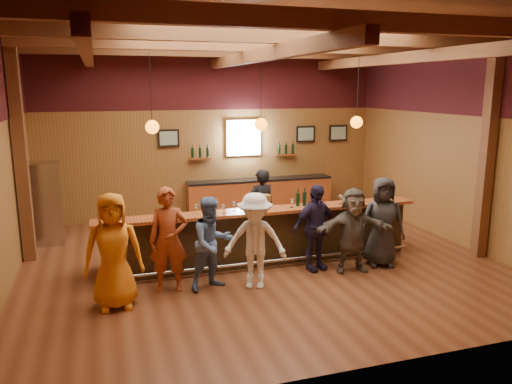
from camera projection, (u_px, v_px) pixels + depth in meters
room at (260, 97)px, 9.25m from camera, size 9.04×9.00×4.52m
bar_counter at (259, 234)px, 9.90m from camera, size 6.30×1.07×1.11m
back_bar_cabinet at (260, 196)px, 13.59m from camera, size 4.00×0.52×0.95m
window at (243, 138)px, 13.35m from camera, size 0.95×0.09×0.95m
framed_pictures at (274, 135)px, 13.59m from camera, size 5.35×0.05×0.45m
wine_shelves at (244, 154)px, 13.38m from camera, size 3.00×0.18×0.30m
pendant_lights at (261, 124)px, 9.30m from camera, size 4.24×0.24×1.37m
stainless_fridge at (46, 203)px, 10.89m from camera, size 0.70×0.70×1.80m
customer_orange at (113, 251)px, 7.66m from camera, size 0.90×0.59×1.83m
customer_redvest at (169, 240)px, 8.31m from camera, size 0.72×0.55×1.78m
customer_denim at (212, 243)px, 8.42m from camera, size 0.93×0.82×1.61m
customer_white at (255, 241)px, 8.45m from camera, size 1.23×1.00×1.66m
customer_navy at (315, 228)px, 9.28m from camera, size 1.03×0.61×1.64m
customer_brown at (353, 230)px, 9.21m from camera, size 1.53×0.69×1.59m
customer_dark at (382, 222)px, 9.52m from camera, size 0.96×0.76×1.73m
bartender at (261, 207)px, 10.78m from camera, size 0.66×0.47×1.67m
ice_bucket at (265, 201)px, 9.57m from camera, size 0.23×0.23×0.25m
bottle_a at (298, 199)px, 9.72m from camera, size 0.07×0.07×0.34m
bottle_b at (305, 199)px, 9.74m from camera, size 0.08×0.08×0.35m
glass_a at (119, 213)px, 8.71m from camera, size 0.08×0.08×0.17m
glass_b at (157, 212)px, 8.76m from camera, size 0.07×0.07×0.16m
glass_c at (197, 207)px, 9.09m from camera, size 0.08×0.08×0.19m
glass_d at (223, 207)px, 9.14m from camera, size 0.08×0.08×0.17m
glass_e at (234, 204)px, 9.33m from camera, size 0.08×0.08×0.18m
glass_f at (292, 201)px, 9.57m from camera, size 0.08×0.08×0.18m
glass_g at (341, 197)px, 9.87m from camera, size 0.09×0.09×0.19m
glass_h at (353, 196)px, 9.98m from camera, size 0.08×0.08×0.18m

